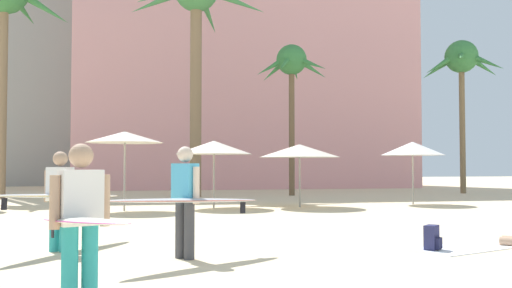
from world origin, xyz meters
TOP-DOWN VIEW (x-y plane):
  - hotel_pink at (4.10, 32.04)m, footprint 21.36×9.57m
  - palm_tree_far_left at (4.26, 20.29)m, footprint 3.72×3.44m
  - palm_tree_left at (-0.33, 20.22)m, footprint 6.45×6.11m
  - palm_tree_center at (-8.73, 20.66)m, footprint 5.61×5.86m
  - palm_tree_far_right at (13.41, 20.51)m, footprint 4.43×4.05m
  - cafe_umbrella_0 at (-3.33, 12.53)m, footprint 2.41×2.41m
  - cafe_umbrella_1 at (2.50, 12.97)m, footprint 2.76×2.76m
  - cafe_umbrella_2 at (6.96, 13.47)m, footprint 2.30×2.30m
  - cafe_umbrella_4 at (-0.43, 13.15)m, footprint 2.55×2.55m
  - beach_towel at (2.53, 3.15)m, footprint 2.17×1.59m
  - backpack at (1.87, 3.04)m, footprint 0.35×0.35m
  - person_mid_left at (-3.50, 0.09)m, footprint 1.27×3.13m
  - person_far_left at (-2.23, 2.93)m, footprint 2.54×1.65m
  - person_near_right at (-4.19, 4.33)m, footprint 2.07×2.71m

SIDE VIEW (x-z plane):
  - beach_towel at x=2.53m, z-range 0.00..0.01m
  - backpack at x=1.87m, z-range -0.01..0.41m
  - person_mid_left at x=-3.50m, z-range 0.08..1.71m
  - person_near_right at x=-4.19m, z-range 0.08..1.72m
  - person_far_left at x=-2.23m, z-range 0.07..1.77m
  - cafe_umbrella_1 at x=2.50m, z-range 0.85..2.99m
  - cafe_umbrella_4 at x=-0.43m, z-range 0.90..3.14m
  - cafe_umbrella_2 at x=6.96m, z-range 0.90..3.19m
  - cafe_umbrella_0 at x=-3.33m, z-range 1.06..3.55m
  - palm_tree_far_left at x=4.26m, z-range 2.45..9.66m
  - palm_tree_far_right at x=13.41m, z-range 2.71..10.60m
  - palm_tree_left at x=-0.33m, z-range 3.26..13.85m
  - palm_tree_center at x=-8.73m, z-range 3.50..13.66m
  - hotel_pink at x=4.10m, z-range 0.00..19.10m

